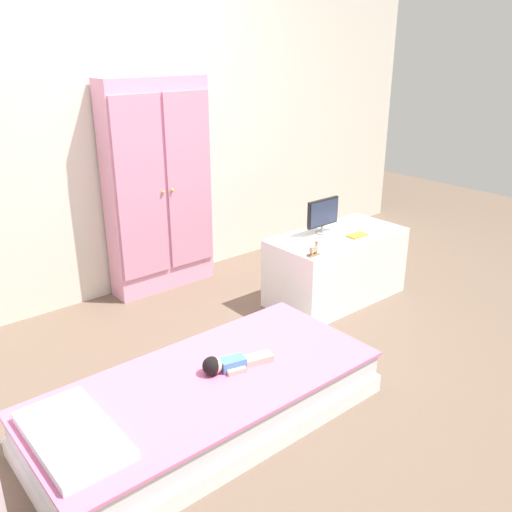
{
  "coord_description": "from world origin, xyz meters",
  "views": [
    {
      "loc": [
        -1.77,
        -2.16,
        1.85
      ],
      "look_at": [
        0.35,
        0.36,
        0.55
      ],
      "focal_mm": 38.69,
      "sensor_mm": 36.0,
      "label": 1
    }
  ],
  "objects_px": {
    "tv_monitor": "(323,214)",
    "book_orange": "(357,235)",
    "rocking_horse_toy": "(314,249)",
    "wardrobe": "(159,187)",
    "bed": "(207,401)",
    "doll": "(225,364)",
    "tv_stand": "(336,267)"
  },
  "relations": [
    {
      "from": "wardrobe",
      "to": "tv_stand",
      "type": "height_order",
      "value": "wardrobe"
    },
    {
      "from": "rocking_horse_toy",
      "to": "book_orange",
      "type": "xyz_separation_m",
      "value": [
        0.52,
        0.07,
        -0.04
      ]
    },
    {
      "from": "tv_monitor",
      "to": "rocking_horse_toy",
      "type": "relative_size",
      "value": 2.77
    },
    {
      "from": "wardrobe",
      "to": "rocking_horse_toy",
      "type": "height_order",
      "value": "wardrobe"
    },
    {
      "from": "doll",
      "to": "tv_monitor",
      "type": "bearing_deg",
      "value": 25.21
    },
    {
      "from": "doll",
      "to": "tv_monitor",
      "type": "relative_size",
      "value": 1.32
    },
    {
      "from": "tv_stand",
      "to": "tv_monitor",
      "type": "xyz_separation_m",
      "value": [
        -0.07,
        0.09,
        0.41
      ]
    },
    {
      "from": "rocking_horse_toy",
      "to": "book_orange",
      "type": "bearing_deg",
      "value": 7.83
    },
    {
      "from": "doll",
      "to": "rocking_horse_toy",
      "type": "height_order",
      "value": "rocking_horse_toy"
    },
    {
      "from": "tv_stand",
      "to": "book_orange",
      "type": "distance_m",
      "value": 0.3
    },
    {
      "from": "tv_monitor",
      "to": "book_orange",
      "type": "relative_size",
      "value": 1.88
    },
    {
      "from": "doll",
      "to": "wardrobe",
      "type": "relative_size",
      "value": 0.24
    },
    {
      "from": "tv_stand",
      "to": "rocking_horse_toy",
      "type": "height_order",
      "value": "rocking_horse_toy"
    },
    {
      "from": "tv_stand",
      "to": "tv_monitor",
      "type": "distance_m",
      "value": 0.42
    },
    {
      "from": "tv_stand",
      "to": "book_orange",
      "type": "relative_size",
      "value": 6.62
    },
    {
      "from": "bed",
      "to": "wardrobe",
      "type": "relative_size",
      "value": 1.11
    },
    {
      "from": "tv_stand",
      "to": "book_orange",
      "type": "bearing_deg",
      "value": -56.48
    },
    {
      "from": "bed",
      "to": "doll",
      "type": "bearing_deg",
      "value": 3.14
    },
    {
      "from": "doll",
      "to": "rocking_horse_toy",
      "type": "relative_size",
      "value": 3.65
    },
    {
      "from": "bed",
      "to": "book_orange",
      "type": "xyz_separation_m",
      "value": [
        1.67,
        0.46,
        0.4
      ]
    },
    {
      "from": "doll",
      "to": "book_orange",
      "type": "distance_m",
      "value": 1.63
    },
    {
      "from": "doll",
      "to": "wardrobe",
      "type": "xyz_separation_m",
      "value": [
        0.6,
        1.6,
        0.52
      ]
    },
    {
      "from": "wardrobe",
      "to": "tv_stand",
      "type": "distance_m",
      "value": 1.46
    },
    {
      "from": "tv_monitor",
      "to": "book_orange",
      "type": "bearing_deg",
      "value": -53.9
    },
    {
      "from": "tv_monitor",
      "to": "doll",
      "type": "bearing_deg",
      "value": -154.79
    },
    {
      "from": "rocking_horse_toy",
      "to": "book_orange",
      "type": "distance_m",
      "value": 0.52
    },
    {
      "from": "rocking_horse_toy",
      "to": "wardrobe",
      "type": "bearing_deg",
      "value": 109.47
    },
    {
      "from": "wardrobe",
      "to": "tv_monitor",
      "type": "relative_size",
      "value": 5.46
    },
    {
      "from": "bed",
      "to": "tv_monitor",
      "type": "distance_m",
      "value": 1.75
    },
    {
      "from": "rocking_horse_toy",
      "to": "book_orange",
      "type": "height_order",
      "value": "rocking_horse_toy"
    },
    {
      "from": "bed",
      "to": "rocking_horse_toy",
      "type": "distance_m",
      "value": 1.3
    },
    {
      "from": "bed",
      "to": "rocking_horse_toy",
      "type": "height_order",
      "value": "rocking_horse_toy"
    }
  ]
}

